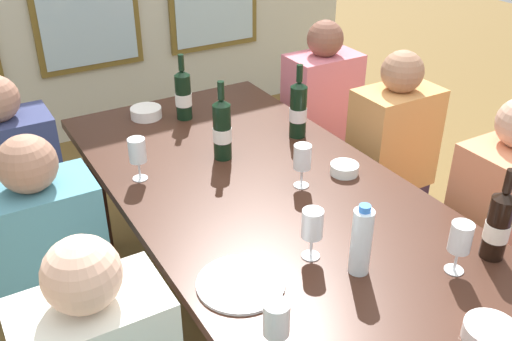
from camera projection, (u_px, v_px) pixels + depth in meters
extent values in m
cube|color=#3C2116|center=(288.00, 214.00, 2.09)|extent=(1.03, 2.40, 0.04)
cube|color=#3C2116|center=(97.00, 193.00, 2.91)|extent=(0.07, 0.07, 0.70)
cube|color=#3C2116|center=(242.00, 154.00, 3.28)|extent=(0.07, 0.07, 0.70)
cylinder|color=white|center=(241.00, 283.00, 1.72)|extent=(0.27, 0.27, 0.01)
cylinder|color=black|center=(497.00, 228.00, 1.79)|extent=(0.07, 0.07, 0.22)
cone|color=black|center=(506.00, 195.00, 1.73)|extent=(0.07, 0.07, 0.02)
cylinder|color=black|center=(509.00, 181.00, 1.71)|extent=(0.03, 0.03, 0.08)
cylinder|color=white|center=(497.00, 231.00, 1.80)|extent=(0.08, 0.08, 0.06)
cylinder|color=black|center=(183.00, 97.00, 2.72)|extent=(0.07, 0.07, 0.22)
cone|color=black|center=(182.00, 73.00, 2.66)|extent=(0.07, 0.07, 0.02)
cylinder|color=black|center=(181.00, 62.00, 2.63)|extent=(0.03, 0.03, 0.08)
cylinder|color=white|center=(184.00, 99.00, 2.72)|extent=(0.08, 0.08, 0.06)
cylinder|color=black|center=(298.00, 112.00, 2.54)|extent=(0.07, 0.07, 0.23)
cone|color=black|center=(299.00, 84.00, 2.48)|extent=(0.07, 0.07, 0.02)
cylinder|color=black|center=(300.00, 73.00, 2.46)|extent=(0.03, 0.03, 0.08)
cylinder|color=silver|center=(298.00, 114.00, 2.55)|extent=(0.08, 0.08, 0.06)
cylinder|color=black|center=(222.00, 132.00, 2.36)|extent=(0.07, 0.07, 0.24)
cone|color=black|center=(221.00, 102.00, 2.30)|extent=(0.07, 0.07, 0.02)
cylinder|color=black|center=(221.00, 90.00, 2.27)|extent=(0.03, 0.03, 0.08)
cylinder|color=white|center=(222.00, 134.00, 2.37)|extent=(0.08, 0.08, 0.06)
cylinder|color=white|center=(490.00, 333.00, 1.52)|extent=(0.14, 0.14, 0.05)
cylinder|color=white|center=(146.00, 113.00, 2.76)|extent=(0.15, 0.15, 0.05)
cylinder|color=white|center=(344.00, 169.00, 2.30)|extent=(0.11, 0.11, 0.04)
cylinder|color=white|center=(361.00, 242.00, 1.73)|extent=(0.06, 0.06, 0.22)
cylinder|color=blue|center=(364.00, 208.00, 1.67)|extent=(0.04, 0.04, 0.02)
cylinder|color=white|center=(276.00, 319.00, 1.43)|extent=(0.07, 0.07, 0.09)
cylinder|color=white|center=(301.00, 185.00, 2.22)|extent=(0.06, 0.06, 0.00)
cylinder|color=white|center=(302.00, 176.00, 2.20)|extent=(0.01, 0.01, 0.07)
cylinder|color=white|center=(302.00, 157.00, 2.16)|extent=(0.07, 0.07, 0.09)
cylinder|color=maroon|center=(302.00, 164.00, 2.18)|extent=(0.06, 0.06, 0.03)
cylinder|color=white|center=(311.00, 256.00, 1.84)|extent=(0.06, 0.06, 0.00)
cylinder|color=white|center=(311.00, 246.00, 1.82)|extent=(0.01, 0.01, 0.07)
cylinder|color=white|center=(312.00, 224.00, 1.78)|extent=(0.07, 0.07, 0.09)
cylinder|color=maroon|center=(312.00, 230.00, 1.79)|extent=(0.06, 0.06, 0.04)
cylinder|color=white|center=(454.00, 270.00, 1.78)|extent=(0.06, 0.06, 0.00)
cylinder|color=white|center=(456.00, 260.00, 1.76)|extent=(0.01, 0.01, 0.07)
cylinder|color=white|center=(461.00, 237.00, 1.72)|extent=(0.07, 0.07, 0.09)
cylinder|color=maroon|center=(459.00, 246.00, 1.74)|extent=(0.06, 0.06, 0.03)
cylinder|color=white|center=(140.00, 178.00, 2.27)|extent=(0.06, 0.06, 0.00)
cylinder|color=white|center=(139.00, 169.00, 2.25)|extent=(0.01, 0.01, 0.07)
cylinder|color=white|center=(137.00, 150.00, 2.21)|extent=(0.07, 0.07, 0.09)
cylinder|color=maroon|center=(138.00, 156.00, 2.22)|extent=(0.06, 0.06, 0.04)
sphere|color=beige|center=(82.00, 275.00, 1.34)|extent=(0.19, 0.19, 0.19)
cube|color=#2F233B|center=(480.00, 292.00, 2.46)|extent=(0.32, 0.24, 0.45)
cube|color=#DE825A|center=(503.00, 200.00, 2.23)|extent=(0.38, 0.24, 0.48)
cube|color=#253733|center=(33.00, 259.00, 2.65)|extent=(0.32, 0.24, 0.45)
cube|color=navy|center=(12.00, 171.00, 2.42)|extent=(0.38, 0.24, 0.48)
cube|color=#232743|center=(317.00, 172.00, 3.35)|extent=(0.32, 0.24, 0.45)
cube|color=#DD7282|center=(322.00, 98.00, 3.12)|extent=(0.38, 0.24, 0.48)
sphere|color=brown|center=(325.00, 39.00, 2.96)|extent=(0.19, 0.19, 0.19)
cube|color=teal|center=(46.00, 248.00, 1.97)|extent=(0.38, 0.24, 0.48)
sphere|color=#9B6D57|center=(27.00, 164.00, 1.80)|extent=(0.19, 0.19, 0.19)
cube|color=#352337|center=(383.00, 220.00, 2.92)|extent=(0.32, 0.24, 0.45)
cube|color=tan|center=(394.00, 138.00, 2.69)|extent=(0.38, 0.24, 0.48)
sphere|color=#9C6F55|center=(402.00, 72.00, 2.53)|extent=(0.19, 0.19, 0.19)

